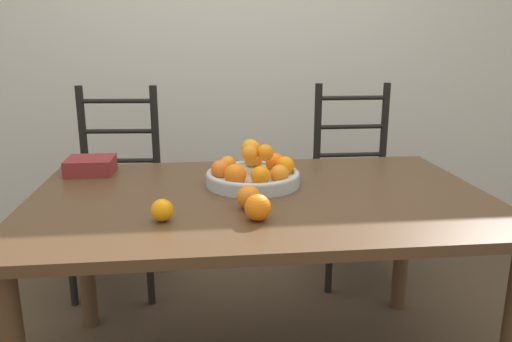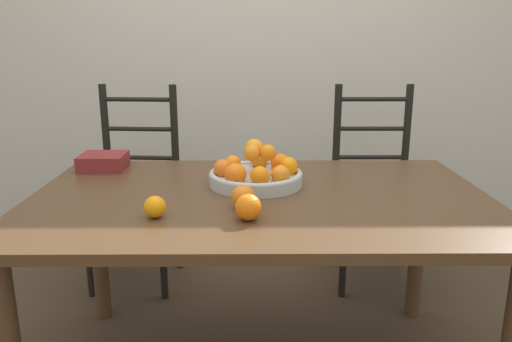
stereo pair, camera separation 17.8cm
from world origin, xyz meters
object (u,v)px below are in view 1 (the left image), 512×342
at_px(chair_right, 356,188).
at_px(fruit_bowl, 254,173).
at_px(orange_loose_1, 249,197).
at_px(book_stack, 91,166).
at_px(chair_left, 117,196).
at_px(orange_loose_0, 162,210).
at_px(orange_loose_2, 258,207).

bearing_deg(chair_right, fruit_bowl, -131.36).
height_order(orange_loose_1, book_stack, orange_loose_1).
distance_m(orange_loose_1, book_stack, 0.80).
xyz_separation_m(fruit_bowl, chair_left, (-0.64, 0.71, -0.29)).
relative_size(chair_right, book_stack, 5.59).
relative_size(orange_loose_1, chair_left, 0.08).
height_order(orange_loose_0, chair_left, chair_left).
bearing_deg(chair_right, book_stack, -159.60).
distance_m(orange_loose_2, book_stack, 0.88).
distance_m(orange_loose_1, orange_loose_2, 0.11).
xyz_separation_m(chair_right, book_stack, (-1.28, -0.46, 0.28)).
height_order(orange_loose_2, chair_left, chair_left).
xyz_separation_m(chair_left, chair_right, (1.27, 0.00, 0.00)).
xyz_separation_m(orange_loose_1, chair_right, (0.68, 0.98, -0.29)).
xyz_separation_m(orange_loose_0, chair_left, (-0.32, 1.06, -0.28)).
xyz_separation_m(chair_left, book_stack, (-0.02, -0.46, 0.28)).
distance_m(orange_loose_1, chair_left, 1.18).
relative_size(fruit_bowl, chair_right, 0.34).
bearing_deg(book_stack, chair_left, 88.04).
bearing_deg(orange_loose_0, orange_loose_1, 16.94).
bearing_deg(chair_right, chair_left, -179.49).
relative_size(fruit_bowl, orange_loose_2, 4.31).
bearing_deg(book_stack, fruit_bowl, -20.39).
bearing_deg(orange_loose_0, orange_loose_2, -5.09).
height_order(fruit_bowl, chair_left, chair_left).
bearing_deg(orange_loose_1, book_stack, 139.57).
xyz_separation_m(orange_loose_0, chair_right, (0.95, 1.06, -0.28)).
relative_size(orange_loose_0, orange_loose_2, 0.84).
distance_m(fruit_bowl, orange_loose_2, 0.38).
bearing_deg(chair_left, orange_loose_1, -54.64).
bearing_deg(chair_left, chair_right, 4.35).
bearing_deg(orange_loose_0, fruit_bowl, 48.26).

